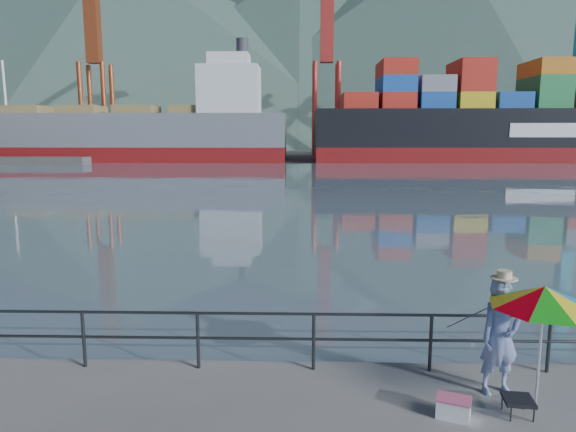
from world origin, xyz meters
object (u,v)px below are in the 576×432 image
object	(u,v)px
beach_umbrella	(544,297)
container_ship	(540,122)
cooler_bag	(453,409)
fisherman	(500,337)
bulk_carrier	(146,132)

from	to	relation	value
beach_umbrella	container_ship	size ratio (longest dim) A/B	0.03
cooler_bag	container_ship	size ratio (longest dim) A/B	0.01
fisherman	cooler_bag	bearing A→B (deg)	-153.41
fisherman	container_ship	world-z (taller)	container_ship
bulk_carrier	container_ship	xyz separation A→B (m)	(60.33, 1.46, 1.59)
container_ship	bulk_carrier	bearing A→B (deg)	-178.61
cooler_bag	container_ship	bearing A→B (deg)	86.68
beach_umbrella	container_ship	world-z (taller)	container_ship
cooler_bag	beach_umbrella	bearing A→B (deg)	33.94
bulk_carrier	container_ship	bearing A→B (deg)	1.39
fisherman	bulk_carrier	bearing A→B (deg)	97.25
fisherman	cooler_bag	size ratio (longest dim) A/B	3.98
fisherman	container_ship	xyz separation A→B (m)	(33.37, 72.98, 4.87)
beach_umbrella	bulk_carrier	world-z (taller)	bulk_carrier
beach_umbrella	bulk_carrier	bearing A→B (deg)	110.81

